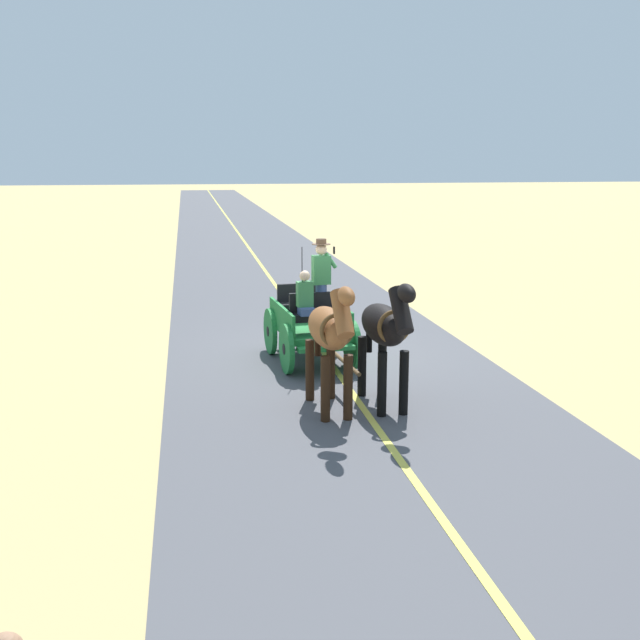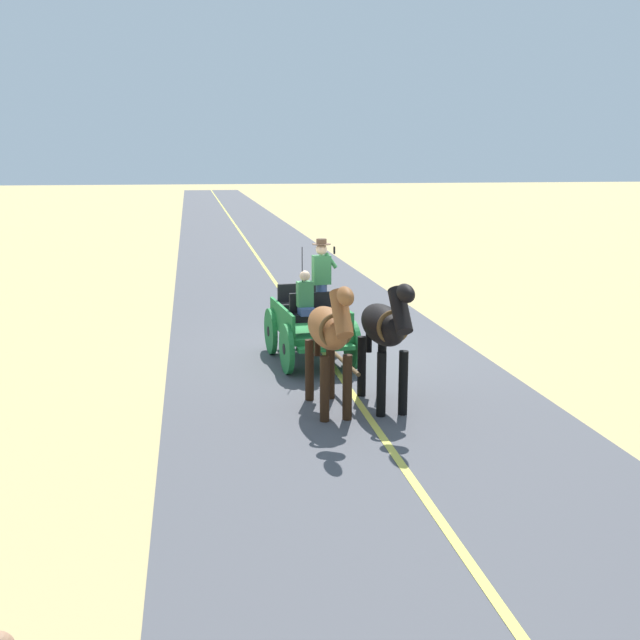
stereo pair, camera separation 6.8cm
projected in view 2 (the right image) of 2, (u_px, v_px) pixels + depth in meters
ground_plane at (326, 355)px, 15.77m from camera, size 200.00×200.00×0.00m
road_surface at (326, 355)px, 15.77m from camera, size 6.45×160.00×0.01m
road_centre_stripe at (326, 355)px, 15.77m from camera, size 0.12×160.00×0.00m
horse_drawn_carriage at (311, 322)px, 15.10m from camera, size 1.62×4.52×2.50m
horse_near_side at (385, 329)px, 12.25m from camera, size 0.66×2.13×2.21m
horse_off_side at (329, 332)px, 12.02m from camera, size 0.65×2.13×2.21m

